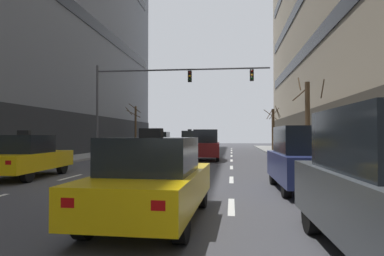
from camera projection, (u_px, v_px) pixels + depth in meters
ground_plane at (135, 186)px, 11.70m from camera, size 120.00×120.00×0.00m
sidewalk_right at (383, 188)px, 10.77m from camera, size 2.91×80.00×0.14m
lane_stripe_l1_s4 at (71, 177)px, 14.07m from camera, size 0.16×2.00×0.01m
lane_stripe_l1_s5 at (113, 166)px, 19.03m from camera, size 0.16×2.00×0.01m
lane_stripe_l1_s6 at (137, 160)px, 24.00m from camera, size 0.16×2.00×0.01m
lane_stripe_l1_s7 at (153, 155)px, 28.96m from camera, size 0.16×2.00×0.01m
lane_stripe_l1_s8 at (165, 152)px, 33.93m from camera, size 0.16×2.00×0.01m
lane_stripe_l1_s9 at (173, 150)px, 38.89m from camera, size 0.16×2.00×0.01m
lane_stripe_l1_s10 at (180, 148)px, 43.86m from camera, size 0.16×2.00×0.01m
lane_stripe_l2_s3 at (102, 203)px, 8.72m from camera, size 0.16×2.00×0.01m
lane_stripe_l2_s4 at (149, 178)px, 13.68m from camera, size 0.16×2.00×0.01m
lane_stripe_l2_s5 at (171, 167)px, 18.65m from camera, size 0.16×2.00×0.01m
lane_stripe_l2_s6 at (184, 160)px, 23.62m from camera, size 0.16×2.00×0.01m
lane_stripe_l2_s7 at (192, 156)px, 28.58m from camera, size 0.16×2.00×0.01m
lane_stripe_l2_s8 at (198, 153)px, 33.55m from camera, size 0.16×2.00×0.01m
lane_stripe_l2_s9 at (202, 150)px, 38.51m from camera, size 0.16×2.00×0.01m
lane_stripe_l2_s10 at (206, 149)px, 43.48m from camera, size 0.16×2.00×0.01m
lane_stripe_l3_s3 at (231, 206)px, 8.34m from camera, size 0.16×2.00×0.01m
lane_stripe_l3_s4 at (231, 180)px, 13.30m from camera, size 0.16×2.00×0.01m
lane_stripe_l3_s5 at (231, 167)px, 18.27m from camera, size 0.16×2.00×0.01m
lane_stripe_l3_s6 at (231, 160)px, 23.23m from camera, size 0.16×2.00×0.01m
lane_stripe_l3_s7 at (232, 156)px, 28.20m from camera, size 0.16×2.00×0.01m
lane_stripe_l3_s8 at (232, 153)px, 33.17m from camera, size 0.16×2.00×0.01m
lane_stripe_l3_s9 at (232, 150)px, 38.13m from camera, size 0.16×2.00×0.01m
lane_stripe_l3_s10 at (232, 149)px, 43.10m from camera, size 0.16×2.00×0.01m
taxi_driving_0 at (190, 140)px, 41.34m from camera, size 2.07×4.67×2.42m
taxi_driving_1 at (26, 157)px, 13.91m from camera, size 2.16×4.73×1.93m
taxi_driving_2 at (162, 141)px, 40.88m from camera, size 1.88×4.36×2.27m
car_driving_3 at (206, 145)px, 23.54m from camera, size 1.99×4.42×2.11m
taxi_driving_4 at (153, 180)px, 6.94m from camera, size 2.03×4.59×1.88m
car_parked_1 at (303, 159)px, 10.70m from camera, size 1.82×4.20×2.02m
traffic_signal_0 at (156, 88)px, 25.79m from camera, size 13.20×0.35×6.98m
street_tree_0 at (273, 128)px, 36.75m from camera, size 1.87×1.75×4.72m
street_tree_1 at (308, 120)px, 20.10m from camera, size 1.82×1.81×5.10m
street_tree_3 at (135, 126)px, 39.48m from camera, size 2.04×1.36×5.21m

